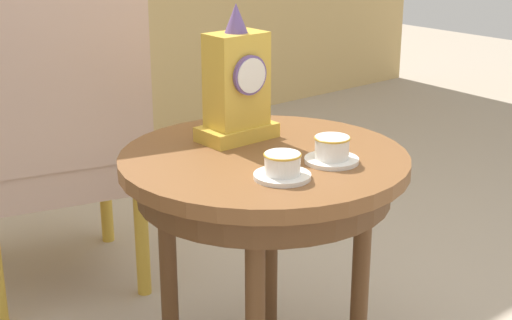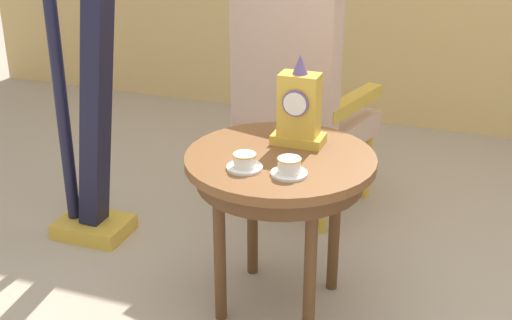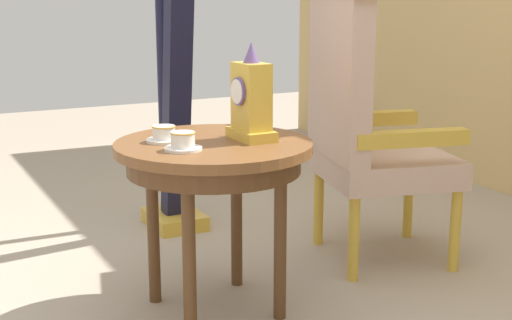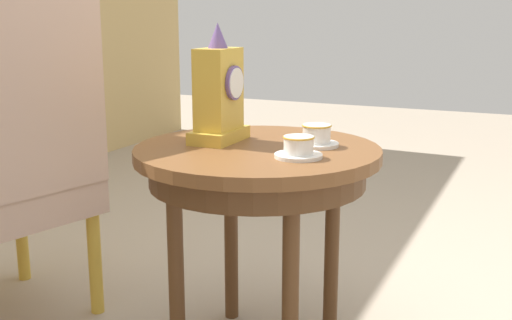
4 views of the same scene
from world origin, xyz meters
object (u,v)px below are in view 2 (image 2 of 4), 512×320
teacup_right (289,167)px  teacup_left (245,162)px  mantel_clock (299,109)px  side_table (280,175)px  harp (85,75)px  armchair (297,94)px

teacup_right → teacup_left: bearing=-177.8°
mantel_clock → teacup_left: bearing=-110.2°
side_table → harp: 0.98m
teacup_left → mantel_clock: size_ratio=0.37×
teacup_left → teacup_right: bearing=2.2°
side_table → armchair: size_ratio=0.60×
armchair → harp: harp is taller
teacup_right → mantel_clock: 0.30m
teacup_right → armchair: bearing=105.4°
side_table → teacup_right: teacup_right is taller
side_table → teacup_left: (-0.08, -0.15, 0.10)m
teacup_left → mantel_clock: 0.32m
harp → side_table: bearing=-13.3°
armchair → harp: bearing=-144.4°
armchair → teacup_right: bearing=-74.6°
armchair → mantel_clock: bearing=-72.6°
mantel_clock → harp: 0.96m
teacup_left → teacup_right: size_ratio=1.00×
teacup_right → harp: harp is taller
teacup_left → armchair: (-0.09, 0.91, -0.05)m
teacup_left → teacup_right: teacup_right is taller
teacup_right → mantel_clock: (-0.05, 0.28, 0.11)m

